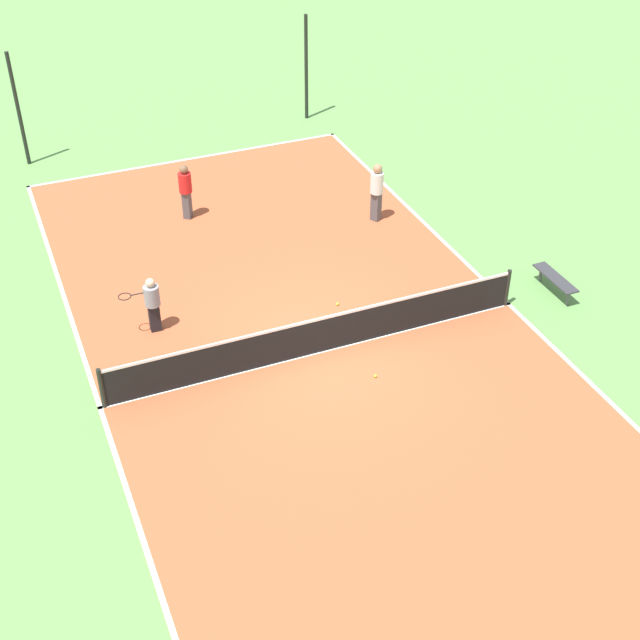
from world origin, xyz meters
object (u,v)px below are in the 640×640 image
player_coach_red (186,188)px  player_far_white (377,189)px  tennis_net (320,334)px  bench (555,279)px  fence_post_back_right (306,68)px  fence_post_back_left (18,110)px  tennis_ball_right_alley (337,304)px  tennis_ball_near_net (375,376)px  player_baseline_gray (152,302)px

player_coach_red → player_far_white: bearing=-78.3°
tennis_net → bench: bearing=0.2°
tennis_net → fence_post_back_right: fence_post_back_right is taller
bench → fence_post_back_left: 16.63m
bench → tennis_ball_right_alley: 5.38m
bench → player_far_white: (-2.48, 4.98, 0.60)m
bench → player_far_white: size_ratio=0.86×
tennis_ball_near_net → fence_post_back_left: bearing=111.6°
player_far_white → tennis_ball_near_net: 7.05m
player_coach_red → fence_post_back_left: (-3.65, 5.31, 0.84)m
tennis_net → player_far_white: bearing=53.0°
player_baseline_gray → fence_post_back_left: size_ratio=0.39×
tennis_ball_near_net → fence_post_back_left: size_ratio=0.02×
tennis_net → fence_post_back_left: (-4.69, 12.47, 1.25)m
player_far_white → fence_post_back_right: 7.56m
player_coach_red → fence_post_back_left: bearing=70.3°
player_far_white → tennis_ball_right_alley: (-2.67, -3.46, -0.93)m
player_baseline_gray → tennis_ball_right_alley: player_baseline_gray is taller
tennis_net → tennis_ball_near_net: size_ratio=144.07×
player_baseline_gray → player_coach_red: bearing=-112.1°
player_coach_red → fence_post_back_left: 6.50m
player_baseline_gray → tennis_ball_near_net: size_ratio=20.59×
bench → fence_post_back_left: size_ratio=0.41×
player_coach_red → tennis_ball_right_alley: bearing=-123.4°
player_far_white → fence_post_back_left: (-8.46, 7.46, 0.79)m
fence_post_back_right → tennis_ball_near_net: bearing=-105.9°
player_baseline_gray → fence_post_back_left: fence_post_back_left is taller
bench → player_baseline_gray: 9.73m
tennis_net → tennis_ball_near_net: (0.76, -1.30, -0.47)m
tennis_net → player_far_white: size_ratio=5.80×
player_far_white → tennis_ball_right_alley: player_far_white is taller
player_baseline_gray → tennis_ball_right_alley: bearing=172.4°
tennis_net → fence_post_back_right: (4.69, 12.47, 1.25)m
bench → tennis_ball_near_net: bench is taller
player_far_white → tennis_ball_right_alley: size_ratio=24.85×
bench → player_coach_red: 10.21m
bench → fence_post_back_right: 12.62m
fence_post_back_left → player_far_white: bearing=-41.4°
bench → tennis_ball_right_alley: bench is taller
fence_post_back_right → bench: bearing=-82.9°
tennis_ball_near_net → tennis_ball_right_alley: bearing=83.1°
player_baseline_gray → tennis_ball_right_alley: 4.43m
fence_post_back_left → player_coach_red: bearing=-55.5°
bench → tennis_ball_near_net: bearing=103.5°
player_baseline_gray → player_far_white: player_far_white is taller
tennis_net → fence_post_back_left: bearing=110.6°
bench → fence_post_back_right: size_ratio=0.41×
fence_post_back_left → fence_post_back_right: 9.38m
tennis_net → fence_post_back_left: fence_post_back_left is taller
bench → player_baseline_gray: size_ratio=1.04×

